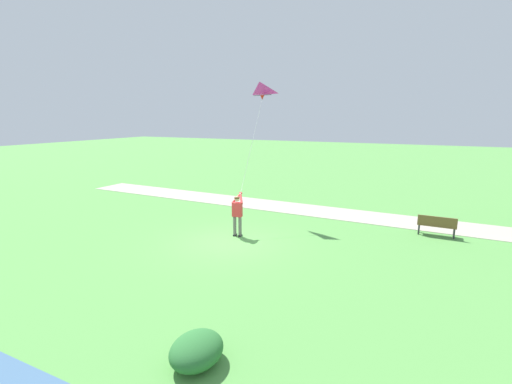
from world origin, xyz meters
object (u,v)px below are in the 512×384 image
(flying_kite, at_px, (260,91))
(park_bench_near_walkway, at_px, (437,224))
(lakeside_shrub, at_px, (197,350))
(person_kite_flyer, at_px, (237,212))

(flying_kite, bearing_deg, park_bench_near_walkway, 93.69)
(lakeside_shrub, bearing_deg, park_bench_near_walkway, 158.31)
(park_bench_near_walkway, relative_size, lakeside_shrub, 1.22)
(flying_kite, bearing_deg, lakeside_shrub, 18.66)
(person_kite_flyer, bearing_deg, flying_kite, -171.89)
(person_kite_flyer, distance_m, lakeside_shrub, 8.16)
(person_kite_flyer, xyz_separation_m, park_bench_near_walkway, (-3.64, 7.57, -0.54))
(flying_kite, xyz_separation_m, park_bench_near_walkway, (-0.52, 8.02, -5.62))
(person_kite_flyer, xyz_separation_m, flying_kite, (-3.13, -0.45, 5.08))
(person_kite_flyer, height_order, flying_kite, flying_kite)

